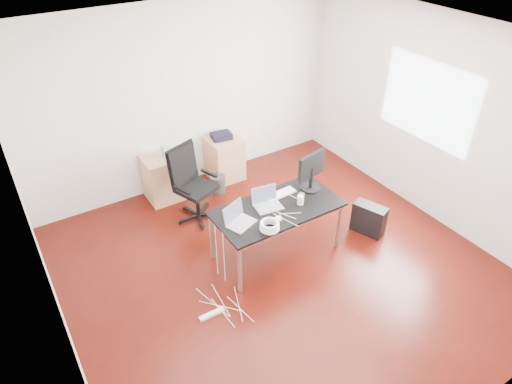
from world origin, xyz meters
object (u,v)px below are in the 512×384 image
office_chair (191,180)px  filing_cabinet_left (162,178)px  filing_cabinet_right (225,159)px  pc_tower (369,219)px  desk (277,211)px

office_chair → filing_cabinet_left: 0.73m
office_chair → filing_cabinet_right: office_chair is taller
filing_cabinet_right → pc_tower: filing_cabinet_right is taller
desk → office_chair: 1.42m
filing_cabinet_right → office_chair: bearing=-143.5°
desk → filing_cabinet_left: size_ratio=2.29×
desk → pc_tower: size_ratio=3.56×
office_chair → pc_tower: 2.51m
desk → filing_cabinet_right: desk is taller
office_chair → pc_tower: bearing=-61.2°
filing_cabinet_left → office_chair: bearing=-73.6°
filing_cabinet_right → pc_tower: bearing=-66.6°
filing_cabinet_left → pc_tower: 3.08m
filing_cabinet_left → pc_tower: filing_cabinet_left is taller
office_chair → filing_cabinet_left: size_ratio=1.54×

